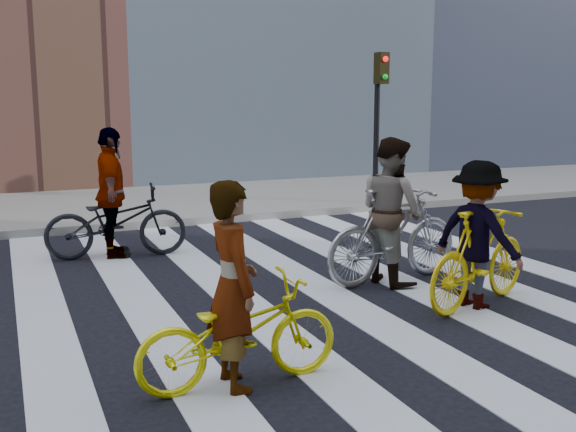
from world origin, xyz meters
TOP-DOWN VIEW (x-y plane):
  - ground at (0.00, 0.00)m, footprint 100.00×100.00m
  - sidewalk_far at (0.00, 7.50)m, footprint 100.00×5.00m
  - zebra_crosswalk at (0.00, 0.00)m, footprint 8.25×10.00m
  - traffic_signal at (4.40, 5.32)m, footprint 0.22×0.42m
  - bike_yellow_left at (-1.34, -2.17)m, footprint 1.76×0.63m
  - bike_silver_mid at (1.57, 0.11)m, footprint 2.15×0.86m
  - bike_yellow_right at (1.92, -1.18)m, footprint 1.99×1.15m
  - bike_dark_rear at (-1.53, 2.95)m, footprint 2.15×0.97m
  - rider_left at (-1.39, -2.17)m, footprint 0.42×0.64m
  - rider_mid at (1.52, 0.11)m, footprint 0.83×1.01m
  - rider_right at (1.87, -1.18)m, footprint 0.96×1.24m
  - rider_rear at (-1.58, 2.95)m, footprint 0.61×1.20m

SIDE VIEW (x-z plane):
  - ground at x=0.00m, z-range 0.00..0.00m
  - zebra_crosswalk at x=0.00m, z-range 0.00..0.01m
  - sidewalk_far at x=0.00m, z-range 0.00..0.15m
  - bike_yellow_left at x=-1.34m, z-range 0.00..0.92m
  - bike_dark_rear at x=-1.53m, z-range 0.00..1.09m
  - bike_yellow_right at x=1.92m, z-range 0.00..1.15m
  - bike_silver_mid at x=1.57m, z-range 0.00..1.25m
  - rider_right at x=1.87m, z-range 0.00..1.69m
  - rider_left at x=-1.39m, z-range 0.00..1.74m
  - rider_mid at x=1.52m, z-range 0.00..1.90m
  - rider_rear at x=-1.58m, z-range 0.00..1.96m
  - traffic_signal at x=4.40m, z-range 0.62..3.94m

